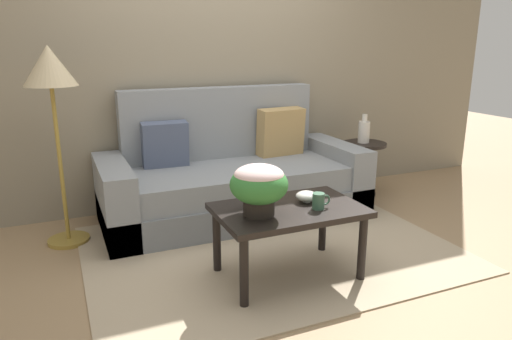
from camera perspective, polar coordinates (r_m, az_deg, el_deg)
The scene contains 11 objects.
ground_plane at distance 3.57m, azimuth 1.21°, elevation -9.17°, with size 14.00×14.00×0.00m, color #997A56.
wall_back at distance 4.41m, azimuth -5.65°, elevation 15.45°, with size 6.40×0.12×2.99m, color gray.
area_rug at distance 3.52m, azimuth 1.64°, elevation -9.48°, with size 2.60×1.95×0.01m, color tan.
couch at distance 4.11m, azimuth -2.90°, elevation -1.07°, with size 2.23×0.95×1.09m.
coffee_table at distance 2.99m, azimuth 3.99°, elevation -5.68°, with size 0.92×0.59×0.47m.
side_table at distance 4.74m, azimuth 12.93°, elevation 1.33°, with size 0.42×0.42×0.53m.
floor_lamp at distance 3.63m, azimuth -23.63°, elevation 9.87°, with size 0.37×0.37×1.46m.
potted_plant at distance 2.78m, azimuth 0.36°, elevation -1.73°, with size 0.35×0.35×0.31m.
coffee_mug at distance 2.95m, azimuth 7.65°, elevation -3.74°, with size 0.12×0.08×0.10m.
snack_bowl at distance 3.07m, azimuth 6.16°, elevation -3.18°, with size 0.14×0.14×0.07m.
table_vase at distance 4.68m, azimuth 12.97°, elevation 4.62°, with size 0.11×0.11×0.28m.
Camera 1 is at (-1.36, -2.95, 1.48)m, focal length 32.96 mm.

